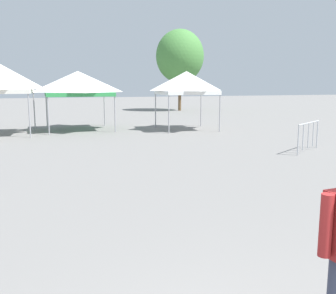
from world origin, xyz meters
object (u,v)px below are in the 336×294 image
object	(u,v)px
canopy_tent_far_right	(78,84)
canopy_tent_behind_center	(186,83)
crowd_barrier_near_person	(309,131)
tree_behind_tents_right	(180,56)

from	to	relation	value
canopy_tent_far_right	canopy_tent_behind_center	bearing A→B (deg)	-17.89
canopy_tent_behind_center	crowd_barrier_near_person	distance (m)	8.17
canopy_tent_far_right	canopy_tent_behind_center	size ratio (longest dim) A/B	1.10
tree_behind_tents_right	crowd_barrier_near_person	xyz separation A→B (m)	(-3.21, -21.92, -4.18)
canopy_tent_far_right	crowd_barrier_near_person	xyz separation A→B (m)	(7.19, -9.57, -1.71)
tree_behind_tents_right	crowd_barrier_near_person	world-z (taller)	tree_behind_tents_right
tree_behind_tents_right	canopy_tent_far_right	bearing A→B (deg)	-130.08
canopy_tent_far_right	canopy_tent_behind_center	distance (m)	5.76
canopy_tent_behind_center	tree_behind_tents_right	world-z (taller)	tree_behind_tents_right
canopy_tent_behind_center	crowd_barrier_near_person	size ratio (longest dim) A/B	1.72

